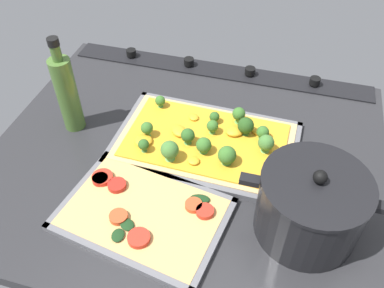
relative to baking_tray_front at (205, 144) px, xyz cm
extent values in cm
cube|color=#28282B|center=(3.51, 3.94, -1.86)|extent=(86.14, 73.27, 3.00)
cube|color=black|center=(3.51, -29.20, 0.04)|extent=(82.70, 7.00, 0.80)
cylinder|color=black|center=(-22.33, -29.20, 1.34)|extent=(2.80, 2.80, 1.80)
cylinder|color=black|center=(-5.10, -29.20, 1.34)|extent=(2.80, 2.80, 1.80)
cylinder|color=black|center=(12.13, -29.20, 1.34)|extent=(2.80, 2.80, 1.80)
cylinder|color=black|center=(29.36, -29.20, 1.34)|extent=(2.80, 2.80, 1.80)
cube|color=slate|center=(0.00, 0.00, -0.11)|extent=(41.29, 26.54, 0.50)
cube|color=slate|center=(-0.34, -12.11, 0.29)|extent=(40.62, 2.32, 1.30)
cube|color=slate|center=(0.34, 12.11, 0.29)|extent=(40.62, 2.32, 1.30)
cube|color=slate|center=(-19.69, 0.55, 0.29)|extent=(1.90, 25.45, 1.30)
cube|color=slate|center=(19.69, -0.55, 0.29)|extent=(1.90, 25.45, 1.30)
cube|color=tan|center=(0.00, 0.00, 0.64)|extent=(38.82, 24.07, 1.00)
cube|color=gold|center=(0.00, 0.00, 1.34)|extent=(35.70, 21.69, 0.40)
cone|color=#5B9F46|center=(12.86, 2.45, 2.23)|extent=(1.52, 1.52, 1.39)
sphere|color=#386B28|center=(12.86, 2.45, 3.96)|extent=(2.76, 2.76, 2.76)
cone|color=#68AD54|center=(-13.27, 0.08, 2.10)|extent=(1.93, 1.93, 1.12)
sphere|color=#427533|center=(-13.27, 0.08, 3.97)|extent=(3.50, 3.50, 3.50)
cone|color=#4D8B3F|center=(11.97, 7.08, 2.07)|extent=(1.31, 1.31, 1.06)
sphere|color=#2D5B23|center=(11.97, 7.08, 3.49)|extent=(2.38, 2.38, 2.38)
cone|color=#5B9F46|center=(-5.97, 5.76, 1.97)|extent=(2.14, 2.14, 0.87)
sphere|color=#386B28|center=(-5.97, 5.76, 3.86)|extent=(3.88, 3.88, 3.88)
cone|color=#68AD54|center=(5.82, 7.86, 2.19)|extent=(2.13, 2.13, 1.32)
sphere|color=#427533|center=(5.82, 7.86, 4.31)|extent=(3.88, 3.88, 3.88)
cone|color=#5B9F46|center=(13.37, -8.17, 1.98)|extent=(1.36, 1.36, 0.89)
sphere|color=#386B28|center=(13.37, -8.17, 3.35)|extent=(2.47, 2.47, 2.47)
cone|color=#427635|center=(-8.11, -4.20, 2.06)|extent=(2.03, 2.03, 1.04)
sphere|color=#264C1C|center=(-8.11, -4.20, 3.96)|extent=(3.69, 3.69, 3.69)
cone|color=#4D8B3F|center=(3.44, 2.20, 2.11)|extent=(1.71, 1.71, 1.16)
sphere|color=#2D5B23|center=(3.44, 2.20, 3.86)|extent=(3.10, 3.10, 3.10)
cone|color=#5B9F46|center=(-0.91, -2.47, 2.07)|extent=(1.47, 1.47, 1.06)
sphere|color=#386B28|center=(-0.91, -2.47, 3.60)|extent=(2.68, 2.68, 2.68)
cone|color=#4D8B3F|center=(-0.54, -6.05, 1.94)|extent=(1.30, 1.30, 0.81)
sphere|color=#2D5B23|center=(-0.54, -6.05, 3.24)|extent=(2.37, 2.37, 2.37)
cone|color=#5B9F46|center=(-12.07, -3.66, 1.95)|extent=(1.54, 1.54, 0.84)
sphere|color=#386B28|center=(-12.07, -3.66, 3.42)|extent=(2.81, 2.81, 2.81)
cone|color=#5B9F46|center=(-5.89, -7.59, 2.24)|extent=(1.67, 1.67, 1.40)
sphere|color=#386B28|center=(-5.89, -7.59, 4.07)|extent=(3.03, 3.03, 3.03)
cone|color=#5B9F46|center=(-0.51, 3.67, 1.94)|extent=(1.84, 1.84, 0.81)
sphere|color=#386B28|center=(-0.51, 3.67, 3.60)|extent=(3.35, 3.35, 3.35)
ellipsoid|color=gold|center=(6.28, -0.36, 2.16)|extent=(5.22, 5.16, 1.46)
ellipsoid|color=gold|center=(0.78, 7.39, 1.94)|extent=(3.36, 3.21, 0.93)
ellipsoid|color=gold|center=(-5.81, -3.55, 2.14)|extent=(4.96, 4.49, 1.42)
ellipsoid|color=gold|center=(-10.74, -5.08, 1.93)|extent=(3.20, 2.84, 0.93)
ellipsoid|color=gold|center=(4.41, -6.10, 1.91)|extent=(3.30, 3.33, 0.88)
ellipsoid|color=gold|center=(13.00, 4.73, 2.13)|extent=(5.55, 5.55, 1.38)
cube|color=slate|center=(6.81, 21.98, -0.11)|extent=(34.13, 26.28, 0.50)
cube|color=slate|center=(5.14, 11.98, 0.29)|extent=(30.80, 6.29, 1.30)
cube|color=slate|center=(8.47, 31.98, 0.29)|extent=(30.80, 6.29, 1.30)
cube|color=slate|center=(-7.90, 24.43, 0.29)|extent=(4.72, 21.38, 1.30)
cube|color=slate|center=(21.52, 19.53, 0.29)|extent=(4.72, 21.38, 1.30)
cube|color=tan|center=(6.81, 21.98, 0.59)|extent=(31.37, 23.52, 0.90)
cylinder|color=#D14723|center=(-2.22, 18.28, 1.54)|extent=(3.34, 3.34, 1.00)
cylinder|color=red|center=(17.56, 16.54, 1.54)|extent=(4.24, 4.24, 1.00)
cylinder|color=#B22319|center=(17.77, 17.10, 1.54)|extent=(3.28, 3.28, 1.00)
cylinder|color=red|center=(-4.66, 19.10, 1.54)|extent=(3.47, 3.47, 1.00)
cylinder|color=red|center=(5.34, 27.88, 1.54)|extent=(4.12, 4.12, 1.00)
cylinder|color=#D14723|center=(10.63, 24.61, 1.54)|extent=(3.49, 3.49, 1.00)
cylinder|color=#B22319|center=(13.91, 17.62, 1.54)|extent=(3.70, 3.70, 1.00)
ellipsoid|color=#193819|center=(-2.97, 16.40, 1.44)|extent=(4.19, 2.72, 0.60)
ellipsoid|color=#193819|center=(8.52, 25.69, 1.44)|extent=(3.92, 3.77, 0.60)
ellipsoid|color=#193819|center=(9.20, 28.30, 1.44)|extent=(2.69, 3.18, 0.60)
cylinder|color=black|center=(-23.09, 16.43, 5.92)|extent=(18.72, 18.72, 12.57)
cylinder|color=black|center=(-23.09, 16.43, 12.61)|extent=(19.10, 19.10, 0.80)
sphere|color=black|center=(-23.09, 16.43, 14.21)|extent=(2.40, 2.40, 2.40)
cube|color=black|center=(-34.25, 16.43, 9.95)|extent=(3.60, 2.00, 1.20)
cube|color=black|center=(-11.93, 16.43, 9.95)|extent=(3.60, 2.00, 1.20)
cylinder|color=#476B2D|center=(31.49, 1.75, 8.73)|extent=(4.80, 4.80, 18.18)
cylinder|color=#476B2D|center=(31.49, 1.75, 19.57)|extent=(2.16, 2.16, 3.50)
cylinder|color=black|center=(31.49, 1.75, 22.12)|extent=(2.40, 2.40, 1.60)
camera|label=1|loc=(-14.38, 63.45, 64.46)|focal=37.88mm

